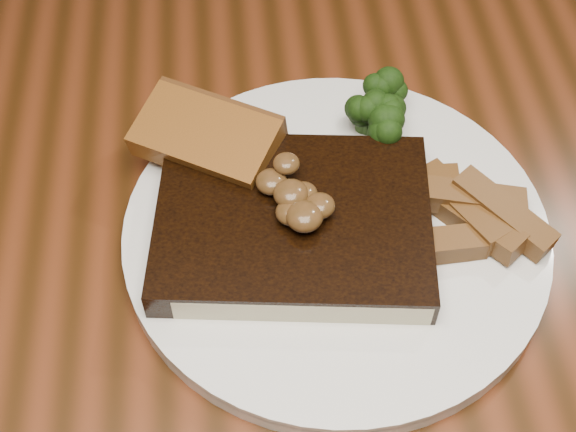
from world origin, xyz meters
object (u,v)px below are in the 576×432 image
steak (293,224)px  potato_wedges (456,221)px  chair_far (400,44)px  dining_table (277,308)px  garlic_bread (208,156)px  plate (336,234)px

steak → potato_wedges: size_ratio=1.84×
chair_far → steak: bearing=57.5°
dining_table → potato_wedges: (0.13, -0.01, 0.12)m
dining_table → garlic_bread: garlic_bread is taller
dining_table → potato_wedges: potato_wedges is taller
chair_far → plate: (-0.17, -0.54, 0.30)m
chair_far → potato_wedges: size_ratio=8.24×
garlic_bread → potato_wedges: size_ratio=0.99×
plate → steak: steak is taller
garlic_bread → potato_wedges: 0.19m
dining_table → chair_far: 0.61m
dining_table → steak: steak is taller
plate → steak: (-0.03, -0.00, 0.02)m
plate → steak: bearing=-174.6°
dining_table → garlic_bread: 0.14m
chair_far → plate: bearing=60.3°
potato_wedges → dining_table: bearing=175.5°
chair_far → potato_wedges: 0.64m
plate → garlic_bread: size_ratio=2.98×
plate → potato_wedges: 0.09m
chair_far → garlic_bread: chair_far is taller
chair_far → plate: chair_far is taller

